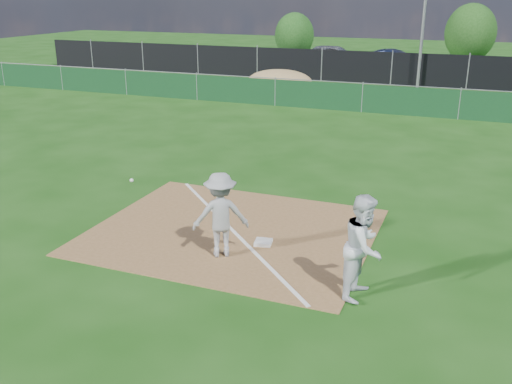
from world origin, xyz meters
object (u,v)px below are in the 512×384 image
car_right (500,69)px  tree_left (294,36)px  car_left (334,57)px  first_base (263,242)px  light_pole (424,11)px  car_mid (395,62)px  play_at_first (221,215)px  tree_mid (470,33)px  runner (364,247)px

car_right → tree_left: size_ratio=1.29×
car_left → first_base: bearing=-169.2°
light_pole → car_right: light_pole is taller
first_base → car_mid: 27.09m
tree_left → light_pole: bearing=-44.0°
light_pole → play_at_first: light_pole is taller
first_base → tree_mid: (2.71, 34.31, 2.10)m
light_pole → car_left: light_pole is taller
car_right → tree_left: 15.40m
light_pole → runner: size_ratio=4.31×
tree_left → tree_mid: bearing=10.7°
light_pole → car_left: size_ratio=1.66×
play_at_first → tree_mid: 35.27m
runner → tree_left: tree_left is taller
first_base → car_mid: (-1.34, 27.05, 0.69)m
car_mid → car_right: size_ratio=1.00×
runner → car_left: 29.99m
light_pole → tree_left: (-10.25, 9.89, -2.21)m
car_left → car_mid: bearing=-98.6°
play_at_first → car_right: bearing=78.9°
car_left → tree_left: bearing=43.5°
car_right → tree_left: (-14.39, 5.35, 1.12)m
car_mid → tree_mid: bearing=-34.2°
runner → car_right: runner is taller
first_base → play_at_first: play_at_first is taller
first_base → car_mid: bearing=92.8°
tree_left → tree_mid: size_ratio=0.83×
first_base → car_right: car_right is taller
car_mid → light_pole: bearing=-163.3°
first_base → play_at_first: bearing=-127.8°
tree_left → car_right: bearing=-20.4°
play_at_first → car_right: play_at_first is taller
light_pole → car_left: 8.82m
light_pole → first_base: (-0.63, -22.10, -3.94)m
runner → car_mid: (-3.66, 28.36, -0.18)m
first_base → car_left: (-5.46, 27.64, 0.77)m
play_at_first → car_left: size_ratio=0.54×
first_base → tree_left: tree_left is taller
light_pole → tree_mid: (2.08, 12.21, -1.85)m
play_at_first → tree_mid: (3.32, 35.09, 1.27)m
car_left → car_right: size_ratio=1.07×
light_pole → car_right: 6.99m
runner → tree_left: (-11.95, 33.30, 0.86)m
light_pole → car_right: bearing=47.6°
light_pole → first_base: 22.46m
tree_mid → car_left: bearing=-140.8°
first_base → car_right: size_ratio=0.08×
play_at_first → car_right: (5.37, 27.42, -0.22)m
play_at_first → car_left: (-4.85, 28.42, -0.05)m
car_left → car_mid: 4.16m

